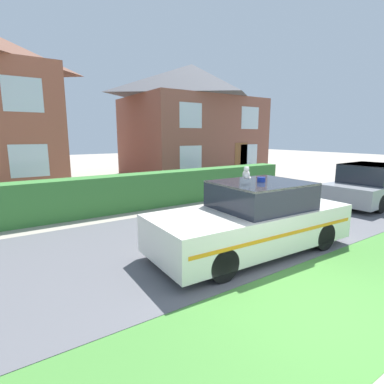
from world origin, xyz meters
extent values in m
plane|color=#A89E8E|center=(0.00, 0.00, 0.00)|extent=(80.00, 80.00, 0.00)
cube|color=#5B5B60|center=(0.00, 3.88, 0.01)|extent=(28.00, 5.02, 0.01)
cube|color=#478438|center=(0.00, 0.23, 0.00)|extent=(28.00, 2.27, 0.01)
cube|color=#3D7F38|center=(0.76, 7.50, 0.61)|extent=(12.49, 0.76, 1.23)
cylinder|color=black|center=(-0.62, 3.30, 0.32)|extent=(0.62, 0.22, 0.61)
cylinder|color=black|center=(-0.68, 1.68, 0.32)|extent=(0.62, 0.22, 0.61)
cylinder|color=black|center=(2.21, 3.19, 0.32)|extent=(0.62, 0.22, 0.61)
cylinder|color=black|center=(2.14, 1.57, 0.32)|extent=(0.62, 0.22, 0.61)
cube|color=silver|center=(0.76, 2.43, 0.57)|extent=(4.63, 1.99, 0.78)
cube|color=#232833|center=(1.01, 2.43, 1.25)|extent=(1.97, 1.71, 0.58)
cube|color=silver|center=(1.01, 2.43, 1.52)|extent=(1.97, 1.71, 0.04)
cube|color=orange|center=(0.80, 3.35, 0.63)|extent=(4.33, 0.17, 0.07)
cube|color=orange|center=(0.73, 1.52, 0.63)|extent=(4.33, 0.17, 0.07)
cylinder|color=#1933A5|center=(1.01, 2.43, 1.59)|extent=(0.18, 0.18, 0.10)
ellipsoid|color=silver|center=(0.52, 2.39, 1.74)|extent=(0.27, 0.27, 0.19)
ellipsoid|color=white|center=(0.46, 2.32, 1.72)|extent=(0.11, 0.10, 0.11)
sphere|color=silver|center=(0.45, 2.32, 1.86)|extent=(0.11, 0.11, 0.11)
cone|color=silver|center=(0.43, 2.34, 1.91)|extent=(0.05, 0.05, 0.05)
cone|color=silver|center=(0.47, 2.30, 1.91)|extent=(0.05, 0.05, 0.05)
cylinder|color=silver|center=(0.63, 2.39, 1.66)|extent=(0.15, 0.16, 0.03)
cylinder|color=black|center=(9.33, 4.14, 0.32)|extent=(0.63, 0.23, 0.62)
cylinder|color=black|center=(6.63, 2.41, 0.32)|extent=(0.63, 0.23, 0.62)
cylinder|color=black|center=(6.56, 4.02, 0.32)|extent=(0.63, 0.23, 0.62)
cube|color=gray|center=(7.98, 3.27, 0.51)|extent=(4.55, 2.02, 0.65)
cube|color=#232833|center=(7.71, 3.26, 1.17)|extent=(2.08, 1.72, 0.67)
cube|color=gray|center=(7.71, 3.26, 1.49)|extent=(2.08, 1.72, 0.04)
cube|color=silver|center=(-2.53, 11.41, 1.54)|extent=(1.40, 0.02, 1.30)
cube|color=silver|center=(-2.53, 11.41, 4.07)|extent=(1.40, 0.02, 1.30)
cube|color=brown|center=(7.27, 14.39, 2.41)|extent=(7.82, 6.18, 4.82)
pyramid|color=#56565B|center=(7.27, 14.39, 5.87)|extent=(8.21, 6.49, 2.10)
cube|color=brown|center=(8.77, 11.29, 1.05)|extent=(1.00, 0.02, 2.10)
cube|color=silver|center=(5.12, 11.29, 1.35)|extent=(1.40, 0.02, 1.30)
cube|color=silver|center=(9.42, 11.29, 1.35)|extent=(1.40, 0.02, 1.30)
cube|color=silver|center=(5.12, 11.29, 3.56)|extent=(1.40, 0.02, 1.30)
cube|color=silver|center=(9.42, 11.29, 3.56)|extent=(1.40, 0.02, 1.30)
camera|label=1|loc=(-3.86, -2.07, 2.53)|focal=28.00mm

